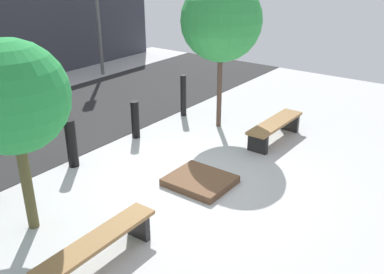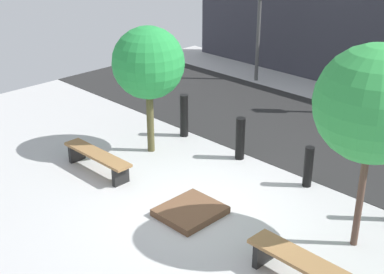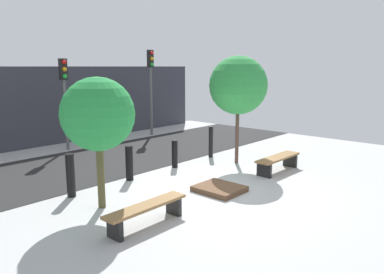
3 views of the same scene
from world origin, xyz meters
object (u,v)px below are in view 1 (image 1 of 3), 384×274
Objects in this scene: bench_right at (275,127)px; bollard_right at (183,96)px; planter_bed at (200,181)px; bollard_center at (135,120)px; bench_left at (98,245)px; tree_behind_right_bench at (221,21)px; bollard_left at (72,143)px; tree_behind_left_bench at (12,98)px.

bollard_right is (0.08, 2.69, 0.21)m from bench_right.
bollard_right is at bearing 42.30° from planter_bed.
bench_left is at bearing -143.00° from bollard_center.
planter_bed is 0.33× the size of tree_behind_right_bench.
planter_bed is at bearing -137.70° from bollard_right.
bench_right reaches higher than bench_left.
bollard_center is at bearing 0.00° from bollard_left.
bollard_right reaches higher than bollard_left.
bench_left is at bearing -90.00° from tree_behind_left_bench.
planter_bed is 0.39× the size of tree_behind_left_bench.
bollard_center is at bearing 146.33° from tree_behind_right_bench.
bench_left is 1.70× the size of planter_bed.
bollard_center is at bearing 69.88° from planter_bed.
bollard_center is (3.57, 2.69, 0.11)m from bench_left.
planter_bed is 3.73m from bollard_right.
bench_left is 6.04m from bollard_right.
bench_right is at bearing -90.00° from tree_behind_right_bench.
bench_left is 2.36m from tree_behind_left_bench.
bench_right is at bearing -91.70° from bollard_right.
bench_right is 2.70m from tree_behind_right_bench.
planter_bed is at bearing 176.50° from bench_right.
bench_right is 2.70m from bollard_right.
bollard_right is (0.08, 1.16, -2.02)m from tree_behind_right_bench.
tree_behind_right_bench is (5.32, 0.00, 0.44)m from tree_behind_left_bench.
tree_behind_right_bench reaches higher than bollard_center.
bench_right is at bearing -37.00° from bollard_left.
bench_right is 0.55× the size of tree_behind_right_bench.
tree_behind_right_bench is (2.66, 1.33, 2.50)m from planter_bed.
tree_behind_left_bench is 2.66m from bollard_left.
tree_behind_right_bench is 2.99m from bollard_center.
bench_right is 3.21m from bollard_center.
bollard_left is 0.91× the size of bollard_right.
bollard_left is (-3.57, 2.69, 0.15)m from bench_right.
tree_behind_left_bench is at bearing -146.33° from bollard_left.
bollard_left is (1.75, 1.16, -1.63)m from tree_behind_left_bench.
tree_behind_left_bench reaches higher than bench_right.
tree_behind_left_bench is 3.36× the size of bollard_center.
tree_behind_right_bench reaches higher than bollard_right.
bollard_left is 1.83m from bollard_center.
bench_right reaches higher than planter_bed.
bench_right is 4.47m from bollard_left.
tree_behind_left_bench is at bearing 180.00° from tree_behind_right_bench.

